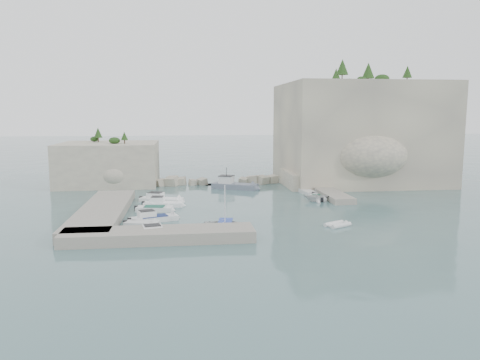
{
  "coord_description": "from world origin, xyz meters",
  "views": [
    {
      "loc": [
        -7.64,
        -55.97,
        11.95
      ],
      "look_at": [
        0.0,
        6.0,
        3.0
      ],
      "focal_mm": 35.0,
      "sensor_mm": 36.0,
      "label": 1
    }
  ],
  "objects": [
    {
      "name": "ledge_east",
      "position": [
        13.5,
        10.0,
        0.4
      ],
      "size": [
        3.0,
        16.0,
        0.8
      ],
      "primitive_type": "cube",
      "color": "#9E9689",
      "rests_on": "ground"
    },
    {
      "name": "inflatable_dinghy",
      "position": [
        8.64,
        -8.98,
        0.0
      ],
      "size": [
        3.2,
        2.58,
        0.44
      ],
      "primitive_type": null,
      "rotation": [
        0.0,
        0.0,
        0.49
      ],
      "color": "silver",
      "rests_on": "ground"
    },
    {
      "name": "ground",
      "position": [
        0.0,
        0.0,
        0.0
      ],
      "size": [
        400.0,
        400.0,
        0.0
      ],
      "primitive_type": "plane",
      "color": "#4A6D6F",
      "rests_on": "ground"
    },
    {
      "name": "rowboat_mast",
      "position": [
        -3.31,
        -7.86,
        2.56
      ],
      "size": [
        0.1,
        0.1,
        4.2
      ],
      "primitive_type": "cylinder",
      "color": "white",
      "rests_on": "rowboat"
    },
    {
      "name": "tender_east_a",
      "position": [
        10.45,
        5.08,
        0.0
      ],
      "size": [
        3.89,
        3.52,
        1.78
      ],
      "primitive_type": "imported",
      "rotation": [
        0.0,
        0.0,
        1.37
      ],
      "color": "silver",
      "rests_on": "ground"
    },
    {
      "name": "work_boat",
      "position": [
        0.54,
        17.11,
        0.0
      ],
      "size": [
        8.14,
        5.62,
        2.2
      ],
      "primitive_type": null,
      "rotation": [
        0.0,
        0.0,
        -0.46
      ],
      "color": "slate",
      "rests_on": "ground"
    },
    {
      "name": "tender_east_d",
      "position": [
        11.18,
        14.83,
        0.0
      ],
      "size": [
        4.94,
        2.98,
        1.79
      ],
      "primitive_type": "imported",
      "rotation": [
        0.0,
        0.0,
        1.29
      ],
      "color": "silver",
      "rests_on": "ground"
    },
    {
      "name": "breakwater",
      "position": [
        -1.0,
        22.0,
        0.7
      ],
      "size": [
        28.0,
        3.0,
        1.4
      ],
      "primitive_type": "cube",
      "color": "beige",
      "rests_on": "ground"
    },
    {
      "name": "motorboat_d",
      "position": [
        -10.94,
        -4.21,
        0.0
      ],
      "size": [
        6.04,
        3.57,
        1.4
      ],
      "primitive_type": null,
      "rotation": [
        0.0,
        0.0,
        0.34
      ],
      "color": "silver",
      "rests_on": "ground"
    },
    {
      "name": "motorboat_f",
      "position": [
        -9.91,
        -11.25,
        0.0
      ],
      "size": [
        5.79,
        2.81,
        1.4
      ],
      "primitive_type": null,
      "rotation": [
        0.0,
        0.0,
        0.22
      ],
      "color": "white",
      "rests_on": "ground"
    },
    {
      "name": "cliff_east",
      "position": [
        23.0,
        23.0,
        8.5
      ],
      "size": [
        26.0,
        22.0,
        17.0
      ],
      "primitive_type": "cube",
      "color": "beige",
      "rests_on": "ground"
    },
    {
      "name": "quay_south",
      "position": [
        -10.0,
        -12.5,
        0.55
      ],
      "size": [
        18.0,
        4.0,
        1.1
      ],
      "primitive_type": "cube",
      "color": "#9E9689",
      "rests_on": "ground"
    },
    {
      "name": "vegetation",
      "position": [
        17.83,
        24.4,
        17.93
      ],
      "size": [
        53.48,
        13.88,
        13.4
      ],
      "color": "#1E4219",
      "rests_on": "ground"
    },
    {
      "name": "tender_east_c",
      "position": [
        10.82,
        11.13,
        0.0
      ],
      "size": [
        2.04,
        5.02,
        0.7
      ],
      "primitive_type": null,
      "rotation": [
        0.0,
        0.0,
        1.67
      ],
      "color": "silver",
      "rests_on": "ground"
    },
    {
      "name": "tender_east_b",
      "position": [
        10.93,
        6.18,
        0.0
      ],
      "size": [
        1.41,
        4.0,
        0.7
      ],
      "primitive_type": null,
      "rotation": [
        0.0,
        0.0,
        1.58
      ],
      "color": "white",
      "rests_on": "ground"
    },
    {
      "name": "motorboat_e",
      "position": [
        -12.04,
        -6.65,
        0.0
      ],
      "size": [
        4.23,
        2.51,
        0.7
      ],
      "primitive_type": null,
      "rotation": [
        0.0,
        0.0,
        -0.24
      ],
      "color": "silver",
      "rests_on": "ground"
    },
    {
      "name": "quay_west",
      "position": [
        -17.0,
        -1.0,
        0.55
      ],
      "size": [
        5.0,
        24.0,
        1.1
      ],
      "primitive_type": "cube",
      "color": "#9E9689",
      "rests_on": "ground"
    },
    {
      "name": "rowboat",
      "position": [
        -3.31,
        -7.86,
        0.0
      ],
      "size": [
        4.9,
        3.86,
        0.92
      ],
      "primitive_type": "imported",
      "rotation": [
        0.0,
        0.0,
        1.41
      ],
      "color": "white",
      "rests_on": "ground"
    },
    {
      "name": "motorboat_c",
      "position": [
        -11.2,
        1.31,
        0.0
      ],
      "size": [
        5.0,
        2.42,
        0.7
      ],
      "primitive_type": null,
      "rotation": [
        0.0,
        0.0,
        -0.15
      ],
      "color": "white",
      "rests_on": "ground"
    },
    {
      "name": "motorboat_a",
      "position": [
        -10.58,
        7.24,
        0.0
      ],
      "size": [
        6.71,
        3.99,
        1.4
      ],
      "primitive_type": null,
      "rotation": [
        0.0,
        0.0,
        -0.35
      ],
      "color": "white",
      "rests_on": "ground"
    },
    {
      "name": "outcrop_west",
      "position": [
        -20.0,
        25.0,
        3.5
      ],
      "size": [
        16.0,
        14.0,
        7.0
      ],
      "primitive_type": "cube",
      "color": "beige",
      "rests_on": "ground"
    },
    {
      "name": "motorboat_b",
      "position": [
        -10.24,
        4.14,
        0.0
      ],
      "size": [
        5.64,
        2.41,
        1.4
      ],
      "primitive_type": null,
      "rotation": [
        0.0,
        0.0,
        -0.12
      ],
      "color": "white",
      "rests_on": "ground"
    },
    {
      "name": "cliff_terrace",
      "position": [
        13.0,
        18.0,
        1.25
      ],
      "size": [
        8.0,
        10.0,
        2.5
      ],
      "primitive_type": "cube",
      "color": "beige",
      "rests_on": "ground"
    }
  ]
}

